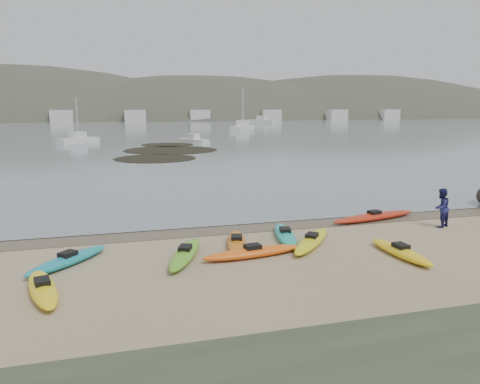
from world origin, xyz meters
name	(u,v)px	position (x,y,z in m)	size (l,w,h in m)	color
ground	(240,225)	(0.00, 0.00, 0.00)	(600.00, 600.00, 0.00)	tan
wet_sand	(242,227)	(0.00, -0.30, 0.00)	(60.00, 60.00, 0.00)	brown
water	(116,114)	(0.00, 300.00, 0.01)	(1200.00, 1200.00, 0.00)	slate
kayaks	(264,245)	(-0.11, -3.64, 0.17)	(23.37, 7.68, 0.34)	#61AF23
person_east	(441,208)	(8.35, -2.66, 0.86)	(0.84, 0.65, 1.72)	navy
kelp_mats	(166,151)	(1.05, 35.88, 0.03)	(12.39, 24.27, 0.04)	black
moored_boats	(161,127)	(6.40, 90.26, 0.59)	(83.31, 81.23, 1.28)	silver
far_hills	(209,152)	(39.38, 193.97, -15.93)	(550.00, 135.00, 80.00)	#384235
far_town	(142,116)	(6.00, 145.00, 2.00)	(199.00, 5.00, 4.00)	beige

